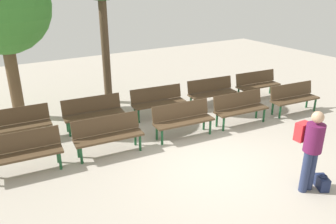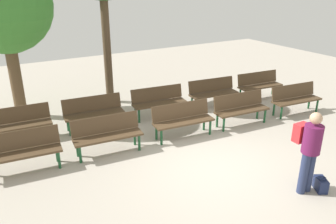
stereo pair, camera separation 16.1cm
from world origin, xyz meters
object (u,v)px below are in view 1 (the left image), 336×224
(bench_r1_c3, at_px, (212,91))
(tree_1, at_px, (1,6))
(bench_r1_c2, at_px, (158,100))
(visitor_with_backpack, at_px, (311,146))
(bench_r0_c4, at_px, (294,96))
(handbag, at_px, (322,182))
(bench_r0_c1, at_px, (108,133))
(bench_r1_c1, at_px, (93,111))
(bench_r0_c2, at_px, (183,118))
(bench_r1_c4, at_px, (257,83))
(bench_r1_c0, at_px, (17,124))
(bench_r0_c0, at_px, (22,151))
(bench_r0_c3, at_px, (240,107))

(bench_r1_c3, distance_m, tree_1, 6.46)
(bench_r1_c2, bearing_deg, visitor_with_backpack, -76.65)
(bench_r0_c4, bearing_deg, handbag, -126.45)
(bench_r0_c1, xyz_separation_m, bench_r1_c1, (0.17, 1.51, 0.00))
(bench_r0_c2, xyz_separation_m, bench_r1_c3, (2.03, 1.40, 0.00))
(bench_r0_c1, distance_m, bench_r1_c3, 4.22)
(bench_r0_c4, xyz_separation_m, bench_r1_c1, (-5.64, 1.99, 0.00))
(bench_r1_c1, relative_size, handbag, 4.46)
(bench_r0_c4, xyz_separation_m, bench_r1_c3, (-1.79, 1.74, 0.00))
(bench_r0_c4, height_order, bench_r1_c4, same)
(bench_r1_c4, relative_size, handbag, 4.46)
(bench_r1_c0, distance_m, bench_r1_c4, 7.64)
(bench_r0_c4, bearing_deg, bench_r0_c0, -178.68)
(bench_r0_c3, relative_size, tree_1, 0.36)
(bench_r0_c4, xyz_separation_m, bench_r1_c0, (-7.54, 2.17, 0.00))
(bench_r1_c0, relative_size, bench_r1_c4, 1.00)
(bench_r0_c4, xyz_separation_m, tree_1, (-7.26, 3.91, 2.66))
(tree_1, bearing_deg, bench_r1_c2, -30.06)
(handbag, bearing_deg, bench_r0_c1, 130.49)
(bench_r1_c4, height_order, visitor_with_backpack, visitor_with_backpack)
(bench_r1_c4, height_order, handbag, bench_r1_c4)
(bench_r0_c0, xyz_separation_m, bench_r0_c2, (3.85, -0.27, 0.00))
(bench_r1_c0, bearing_deg, tree_1, 84.85)
(bench_r0_c4, bearing_deg, bench_r1_c0, 169.79)
(bench_r0_c4, height_order, bench_r1_c0, same)
(visitor_with_backpack, distance_m, handbag, 0.87)
(bench_r0_c2, xyz_separation_m, visitor_with_backpack, (0.73, -3.24, 0.43))
(bench_r1_c3, bearing_deg, bench_r0_c0, -162.96)
(bench_r0_c0, height_order, bench_r1_c2, same)
(handbag, bearing_deg, bench_r1_c4, 58.42)
(bench_r1_c2, relative_size, visitor_with_backpack, 0.99)
(bench_r0_c0, xyz_separation_m, bench_r1_c1, (2.03, 1.38, 0.00))
(bench_r1_c2, bearing_deg, bench_r0_c1, -140.97)
(bench_r0_c0, distance_m, bench_r0_c4, 7.70)
(bench_r1_c0, xyz_separation_m, bench_r1_c4, (7.62, -0.57, 0.00))
(bench_r0_c0, distance_m, bench_r1_c4, 7.81)
(bench_r0_c3, distance_m, visitor_with_backpack, 3.30)
(tree_1, bearing_deg, bench_r1_c0, -99.18)
(bench_r0_c2, relative_size, handbag, 4.46)
(bench_r1_c4, distance_m, handbag, 5.49)
(handbag, bearing_deg, bench_r0_c0, 143.05)
(bench_r1_c2, bearing_deg, bench_r1_c3, 2.62)
(bench_r0_c2, height_order, bench_r0_c3, same)
(bench_r0_c2, distance_m, handbag, 3.58)
(bench_r0_c1, distance_m, bench_r1_c0, 2.42)
(bench_r0_c2, relative_size, visitor_with_backpack, 0.99)
(bench_r0_c4, distance_m, bench_r1_c3, 2.50)
(bench_r1_c3, bearing_deg, bench_r1_c1, -177.61)
(bench_r0_c0, relative_size, bench_r0_c3, 1.00)
(bench_r0_c1, relative_size, bench_r0_c2, 1.00)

